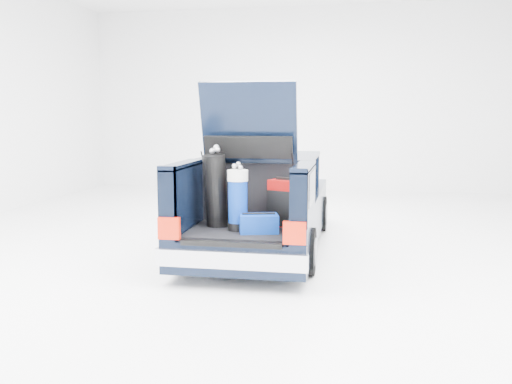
% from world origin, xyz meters
% --- Properties ---
extents(ground, '(14.00, 14.00, 0.00)m').
position_xyz_m(ground, '(0.00, 0.00, 0.00)').
color(ground, white).
rests_on(ground, ground).
extents(car, '(1.87, 4.65, 2.47)m').
position_xyz_m(car, '(-0.00, 0.11, 0.67)').
color(car, black).
rests_on(car, ground).
extents(red_suitcase, '(0.45, 0.39, 0.64)m').
position_xyz_m(red_suitcase, '(0.50, -1.18, 0.90)').
color(red_suitcase, '#700403').
rests_on(red_suitcase, car).
extents(black_golf_bag, '(0.38, 0.44, 1.05)m').
position_xyz_m(black_golf_bag, '(-0.37, -1.38, 1.07)').
color(black_golf_bag, black).
rests_on(black_golf_bag, car).
extents(blue_golf_bag, '(0.27, 0.27, 0.86)m').
position_xyz_m(blue_golf_bag, '(-0.04, -1.55, 0.99)').
color(blue_golf_bag, black).
rests_on(blue_golf_bag, car).
extents(blue_duffel, '(0.53, 0.42, 0.25)m').
position_xyz_m(blue_duffel, '(0.24, -1.64, 0.71)').
color(blue_duffel, navy).
rests_on(blue_duffel, car).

